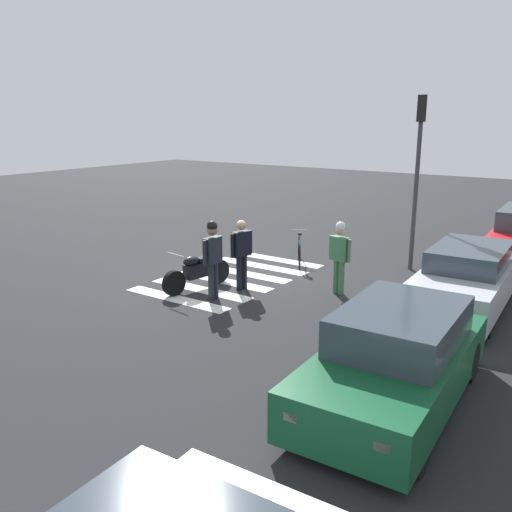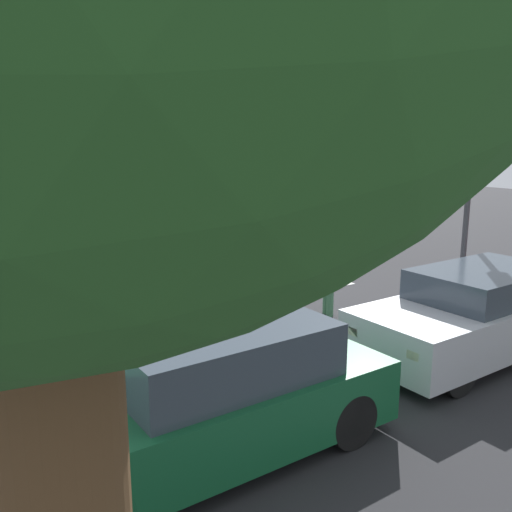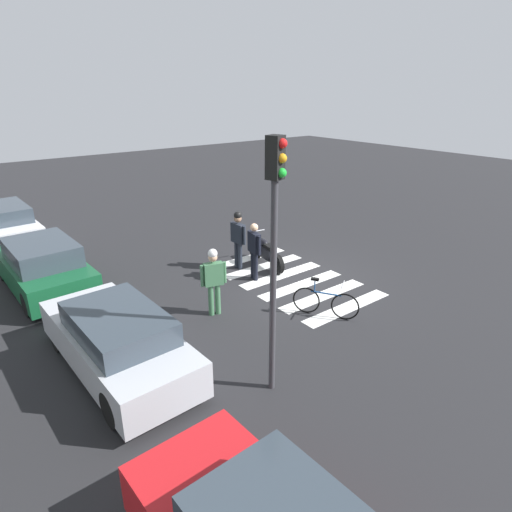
# 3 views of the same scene
# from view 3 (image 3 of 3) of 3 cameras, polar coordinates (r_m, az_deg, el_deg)

# --- Properties ---
(ground_plane) EXTENTS (60.00, 60.00, 0.00)m
(ground_plane) POSITION_cam_3_polar(r_m,az_deg,el_deg) (13.29, 4.67, -3.16)
(ground_plane) COLOR #232326
(police_motorcycle) EXTENTS (2.10, 0.65, 1.03)m
(police_motorcycle) POSITION_cam_3_polar(r_m,az_deg,el_deg) (14.12, 1.32, 0.42)
(police_motorcycle) COLOR black
(police_motorcycle) RESTS_ON ground_plane
(leaning_bicycle) EXTENTS (1.49, 0.93, 1.02)m
(leaning_bicycle) POSITION_cam_3_polar(r_m,az_deg,el_deg) (11.22, 9.11, -6.03)
(leaning_bicycle) COLOR black
(leaning_bicycle) RESTS_ON ground_plane
(officer_on_foot) EXTENTS (0.71, 0.25, 1.91)m
(officer_on_foot) POSITION_cam_3_polar(r_m,az_deg,el_deg) (13.70, -2.39, 2.74)
(officer_on_foot) COLOR #1E232D
(officer_on_foot) RESTS_ON ground_plane
(officer_by_motorcycle) EXTENTS (0.69, 0.29, 1.78)m
(officer_by_motorcycle) POSITION_cam_3_polar(r_m,az_deg,el_deg) (12.92, -0.24, 1.12)
(officer_by_motorcycle) COLOR black
(officer_by_motorcycle) RESTS_ON ground_plane
(pedestrian_bystander) EXTENTS (0.32, 0.66, 1.81)m
(pedestrian_bystander) POSITION_cam_3_polar(r_m,az_deg,el_deg) (10.93, -5.62, -2.80)
(pedestrian_bystander) COLOR #3F724C
(pedestrian_bystander) RESTS_ON ground_plane
(crosswalk_stripes) EXTENTS (4.95, 3.02, 0.01)m
(crosswalk_stripes) POSITION_cam_3_polar(r_m,az_deg,el_deg) (13.29, 4.67, -3.15)
(crosswalk_stripes) COLOR silver
(crosswalk_stripes) RESTS_ON ground_plane
(car_silver_sedan) EXTENTS (4.51, 1.90, 1.41)m
(car_silver_sedan) POSITION_cam_3_polar(r_m,az_deg,el_deg) (9.43, -17.83, -10.57)
(car_silver_sedan) COLOR black
(car_silver_sedan) RESTS_ON ground_plane
(car_green_compact) EXTENTS (4.37, 1.99, 1.49)m
(car_green_compact) POSITION_cam_3_polar(r_m,az_deg,el_deg) (13.84, -26.29, -1.23)
(car_green_compact) COLOR black
(car_green_compact) RESTS_ON ground_plane
(car_white_van) EXTENTS (4.71, 1.98, 1.35)m
(car_white_van) POSITION_cam_3_polar(r_m,az_deg,el_deg) (19.33, -30.30, 3.87)
(car_white_van) COLOR black
(car_white_van) RESTS_ON ground_plane
(traffic_light_pole) EXTENTS (0.35, 0.30, 4.81)m
(traffic_light_pole) POSITION_cam_3_polar(r_m,az_deg,el_deg) (7.35, 2.48, 2.97)
(traffic_light_pole) COLOR #38383D
(traffic_light_pole) RESTS_ON ground_plane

